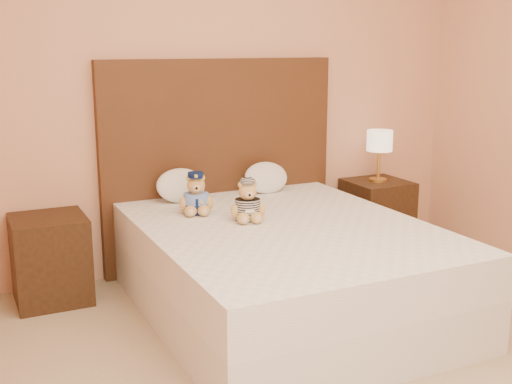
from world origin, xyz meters
TOP-DOWN VIEW (x-y plane):
  - bed at (0.00, 1.20)m, footprint 1.60×2.00m
  - headboard at (0.00, 2.21)m, footprint 1.75×0.08m
  - nightstand_left at (-1.25, 2.00)m, footprint 0.45×0.45m
  - nightstand_right at (1.25, 2.00)m, footprint 0.45×0.45m
  - lamp at (1.25, 2.00)m, footprint 0.20×0.20m
  - teddy_police at (-0.38, 1.68)m, footprint 0.28×0.27m
  - teddy_prisoner at (-0.16, 1.39)m, footprint 0.27×0.26m
  - pillow_left at (-0.36, 2.03)m, footprint 0.35×0.22m
  - pillow_right at (0.28, 2.03)m, footprint 0.34×0.22m

SIDE VIEW (x-z plane):
  - nightstand_left at x=-1.25m, z-range 0.00..0.55m
  - nightstand_right at x=1.25m, z-range 0.00..0.55m
  - bed at x=0.00m, z-range 0.00..0.55m
  - pillow_right at x=0.28m, z-range 0.55..0.79m
  - pillow_left at x=-0.36m, z-range 0.55..0.79m
  - teddy_prisoner at x=-0.16m, z-range 0.55..0.80m
  - teddy_police at x=-0.38m, z-range 0.55..0.81m
  - headboard at x=0.00m, z-range 0.00..1.50m
  - lamp at x=1.25m, z-range 0.65..1.05m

